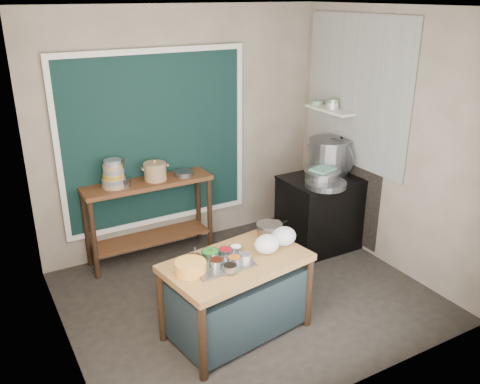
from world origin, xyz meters
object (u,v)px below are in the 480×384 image
stock_pot (329,156)px  steamer (322,176)px  saucepan (269,231)px  back_counter (150,220)px  utensil_cup (124,182)px  condiment_tray (221,264)px  ceramic_crock (155,172)px  prep_table (237,297)px  yellow_basin (191,267)px  stove_block (321,213)px

stock_pot → steamer: (-0.27, -0.23, -0.13)m
saucepan → steamer: bearing=13.6°
back_counter → utensil_cup: utensil_cup is taller
stock_pot → condiment_tray: bearing=-150.9°
ceramic_crock → prep_table: bearing=-87.5°
back_counter → yellow_basin: bearing=-98.6°
stove_block → stock_pot: 0.70m
utensil_cup → steamer: size_ratio=0.37×
condiment_tray → stock_pot: size_ratio=0.97×
yellow_basin → utensil_cup: size_ratio=1.65×
steamer → saucepan: bearing=-149.4°
ceramic_crock → yellow_basin: bearing=-101.7°
yellow_basin → prep_table: bearing=0.4°
utensil_cup → ceramic_crock: ceramic_crock is taller
condiment_tray → utensil_cup: size_ratio=3.20×
stock_pot → steamer: bearing=-139.7°
stove_block → saucepan: 1.52m
condiment_tray → ceramic_crock: 1.76m
prep_table → stove_block: size_ratio=1.39×
back_counter → saucepan: bearing=-66.5°
prep_table → ceramic_crock: 1.85m
back_counter → stock_pot: 2.25m
saucepan → utensil_cup: size_ratio=1.58×
stove_block → utensil_cup: size_ratio=5.69×
condiment_tray → utensil_cup: (-0.28, 1.71, 0.24)m
yellow_basin → utensil_cup: (-0.01, 1.71, 0.20)m
condiment_tray → saucepan: 0.69m
stove_block → steamer: size_ratio=2.09×
stock_pot → steamer: 0.38m
saucepan → utensil_cup: utensil_cup is taller
yellow_basin → condiment_tray: bearing=-1.4°
back_counter → utensil_cup: bearing=-173.5°
stove_block → yellow_basin: bearing=-155.0°
prep_table → utensil_cup: (-0.45, 1.70, 0.62)m
ceramic_crock → stock_pot: size_ratio=0.51×
stock_pot → back_counter: bearing=164.1°
condiment_tray → yellow_basin: bearing=178.6°
condiment_tray → stock_pot: stock_pot is taller
utensil_cup → saucepan: bearing=-57.9°
stove_block → utensil_cup: (-2.17, 0.70, 0.57)m
saucepan → utensil_cup: bearing=105.1°
stove_block → stock_pot: stock_pot is taller
saucepan → yellow_basin: bearing=177.2°
stove_block → ceramic_crock: ceramic_crock is taller
utensil_cup → ceramic_crock: (0.37, 0.02, 0.04)m
saucepan → stove_block: bearing=14.9°
utensil_cup → ceramic_crock: size_ratio=0.59×
saucepan → ceramic_crock: 1.61m
prep_table → stove_block: stove_block is taller
utensil_cup → ceramic_crock: 0.37m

